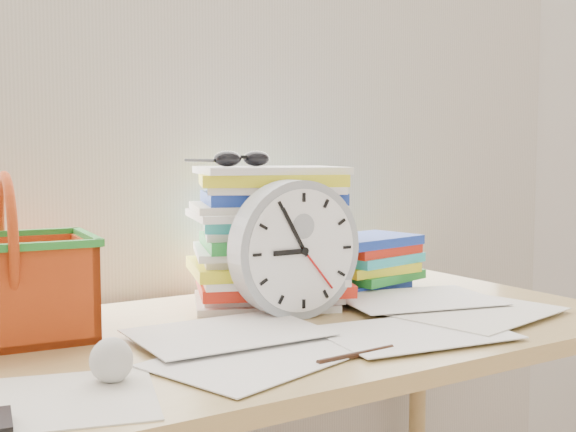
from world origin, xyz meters
TOP-DOWN VIEW (x-y plane):
  - curtain at (0.00, 1.98)m, footprint 2.40×0.01m
  - desk at (0.00, 1.60)m, footprint 1.40×0.70m
  - paper_stack at (0.12, 1.78)m, footprint 0.40×0.37m
  - clock at (0.09, 1.64)m, footprint 0.26×0.05m
  - sunglasses at (0.05, 1.77)m, footprint 0.16×0.14m
  - book_stack at (0.39, 1.79)m, footprint 0.28×0.23m
  - basket at (-0.41, 1.76)m, footprint 0.30×0.24m
  - crumpled_ball at (-0.34, 1.44)m, footprint 0.06×0.06m
  - pen at (0.02, 1.35)m, footprint 0.15×0.02m
  - scattered_papers at (0.00, 1.60)m, footprint 1.26×0.42m

SIDE VIEW (x-z plane):
  - desk at x=0.00m, z-range 0.30..1.05m
  - pen at x=0.02m, z-range 0.75..0.76m
  - scattered_papers at x=0.00m, z-range 0.75..0.77m
  - crumpled_ball at x=-0.34m, z-range 0.75..0.81m
  - book_stack at x=0.39m, z-range 0.75..0.88m
  - clock at x=0.09m, z-range 0.75..1.01m
  - basket at x=-0.41m, z-range 0.75..1.03m
  - paper_stack at x=0.12m, z-range 0.75..1.04m
  - sunglasses at x=0.05m, z-range 1.04..1.07m
  - curtain at x=0.00m, z-range 0.05..2.55m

